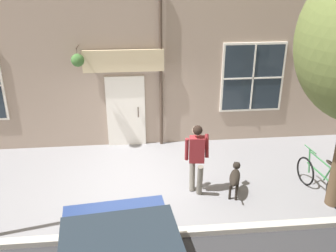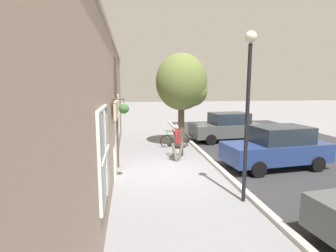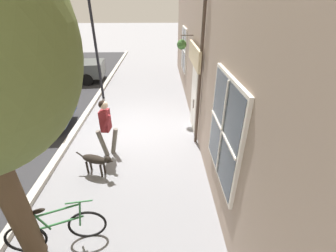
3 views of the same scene
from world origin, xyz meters
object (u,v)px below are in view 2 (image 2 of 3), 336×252
at_px(pedestrian_walking, 178,139).
at_px(street_lamp, 248,94).
at_px(leaning_bicycle, 175,140).
at_px(dog_on_leash, 177,147).
at_px(parked_car_mid_block, 277,147).
at_px(street_tree_by_curb, 183,84).
at_px(parked_car_far_end, 226,127).

xyz_separation_m(pedestrian_walking, street_lamp, (1.18, -4.45, 2.15)).
relative_size(leaning_bicycle, street_lamp, 0.35).
relative_size(pedestrian_walking, dog_on_leash, 1.62).
relative_size(pedestrian_walking, parked_car_mid_block, 0.39).
bearing_deg(leaning_bicycle, street_lamp, -83.67).
bearing_deg(street_lamp, street_tree_by_curb, 92.39).
bearing_deg(dog_on_leash, leaning_bicycle, 83.22).
bearing_deg(pedestrian_walking, parked_car_far_end, 45.61).
height_order(pedestrian_walking, parked_car_far_end, parked_car_far_end).
bearing_deg(street_lamp, parked_car_mid_block, 46.37).
height_order(parked_car_mid_block, street_lamp, street_lamp).
xyz_separation_m(dog_on_leash, leaning_bicycle, (0.23, 1.95, -0.07)).
height_order(dog_on_leash, leaning_bicycle, leaning_bicycle).
xyz_separation_m(parked_car_far_end, street_lamp, (-2.62, -8.32, 2.31)).
height_order(dog_on_leash, street_tree_by_curb, street_tree_by_curb).
height_order(parked_car_mid_block, parked_car_far_end, same).
xyz_separation_m(pedestrian_walking, dog_on_leash, (0.14, 0.89, -0.59)).
distance_m(dog_on_leash, parked_car_far_end, 4.74).
relative_size(pedestrian_walking, street_lamp, 0.35).
distance_m(leaning_bicycle, parked_car_mid_block, 5.69).
bearing_deg(parked_car_far_end, leaning_bicycle, -163.22).
bearing_deg(street_tree_by_curb, street_lamp, -87.61).
bearing_deg(leaning_bicycle, pedestrian_walking, -97.38).
bearing_deg(parked_car_far_end, parked_car_mid_block, -88.84).
distance_m(parked_car_mid_block, parked_car_far_end, 5.46).
distance_m(pedestrian_walking, leaning_bicycle, 2.94).
bearing_deg(parked_car_far_end, pedestrian_walking, -134.39).
bearing_deg(dog_on_leash, pedestrian_walking, -98.70).
height_order(dog_on_leash, street_lamp, street_lamp).
bearing_deg(parked_car_mid_block, dog_on_leash, 146.74).
bearing_deg(dog_on_leash, street_tree_by_curb, 70.89).
distance_m(pedestrian_walking, dog_on_leash, 1.08).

